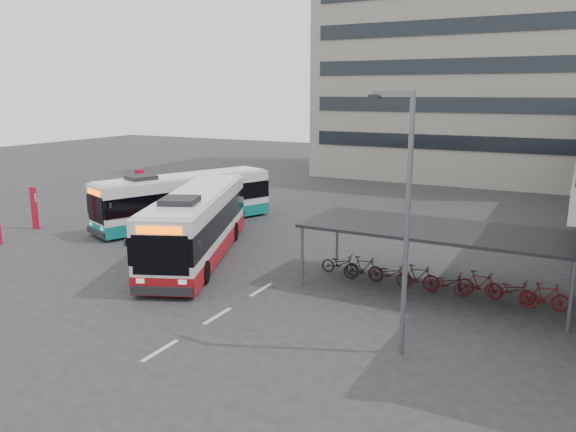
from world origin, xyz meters
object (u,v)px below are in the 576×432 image
at_px(bus_main, 198,225).
at_px(lamp_post, 404,210).
at_px(bus_teal, 185,200).
at_px(pedestrian, 207,221).

relative_size(bus_main, lamp_post, 1.50).
distance_m(bus_teal, pedestrian, 3.86).
xyz_separation_m(bus_main, lamp_post, (11.23, -5.31, 2.79)).
bearing_deg(lamp_post, bus_teal, 149.16).
xyz_separation_m(bus_main, pedestrian, (-1.57, 2.90, -0.60)).
distance_m(pedestrian, lamp_post, 15.58).
xyz_separation_m(pedestrian, lamp_post, (12.80, -8.20, 3.40)).
height_order(bus_main, bus_teal, bus_main).
distance_m(bus_teal, lamp_post, 19.25).
height_order(pedestrian, lamp_post, lamp_post).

